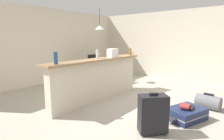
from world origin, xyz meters
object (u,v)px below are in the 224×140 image
(dining_chair_far_side, at_px, (91,65))
(suitcase_upright_black, at_px, (153,114))
(dining_table, at_px, (99,63))
(pendant_lamp, at_px, (100,28))
(grocery_bag, at_px, (112,53))
(dining_chair_near_partition, at_px, (111,68))
(bottle_amber, at_px, (130,52))
(bottle_blue, at_px, (56,58))
(suitcase_flat_navy, at_px, (186,114))
(bottle_white, at_px, (97,54))
(duffel_bag_grey, at_px, (208,102))
(book_stack, at_px, (187,107))

(dining_chair_far_side, relative_size, suitcase_upright_black, 1.39)
(dining_table, distance_m, pendant_lamp, 1.23)
(grocery_bag, distance_m, dining_chair_near_partition, 1.44)
(bottle_amber, height_order, grocery_bag, grocery_bag)
(bottle_blue, bearing_deg, suitcase_flat_navy, -54.88)
(bottle_white, xyz_separation_m, duffel_bag_grey, (1.03, -2.29, -0.98))
(duffel_bag_grey, bearing_deg, bottle_white, 114.25)
(bottle_white, relative_size, bottle_amber, 1.03)
(bottle_amber, relative_size, duffel_bag_grey, 0.41)
(bottle_white, xyz_separation_m, dining_table, (1.47, 1.33, -0.49))
(dining_table, relative_size, suitcase_upright_black, 1.64)
(bottle_amber, relative_size, dining_table, 0.19)
(dining_table, relative_size, dining_chair_near_partition, 1.18)
(book_stack, bearing_deg, grocery_bag, 80.33)
(dining_table, bearing_deg, suitcase_upright_black, -124.24)
(suitcase_upright_black, bearing_deg, dining_chair_near_partition, 50.32)
(grocery_bag, height_order, book_stack, grocery_bag)
(dining_table, height_order, dining_chair_far_side, dining_chair_far_side)
(bottle_blue, distance_m, bottle_white, 1.23)
(grocery_bag, bearing_deg, dining_chair_far_side, 60.54)
(grocery_bag, distance_m, pendant_lamp, 1.80)
(bottle_white, height_order, book_stack, bottle_white)
(bottle_blue, xyz_separation_m, dining_chair_near_partition, (2.72, 0.89, -0.63))
(dining_chair_far_side, distance_m, book_stack, 4.18)
(duffel_bag_grey, bearing_deg, suitcase_flat_navy, 166.77)
(dining_chair_far_side, height_order, suitcase_flat_navy, dining_chair_far_side)
(bottle_amber, distance_m, suitcase_upright_black, 2.68)
(suitcase_flat_navy, height_order, suitcase_upright_black, suitcase_upright_black)
(bottle_blue, bearing_deg, grocery_bag, 1.22)
(bottle_amber, xyz_separation_m, dining_chair_far_side, (0.34, 1.95, -0.61))
(dining_table, height_order, duffel_bag_grey, dining_table)
(bottle_blue, height_order, duffel_bag_grey, bottle_blue)
(bottle_white, height_order, bottle_amber, bottle_white)
(bottle_white, height_order, dining_chair_far_side, bottle_white)
(duffel_bag_grey, bearing_deg, suitcase_upright_black, 165.20)
(dining_table, distance_m, suitcase_flat_navy, 3.70)
(suitcase_flat_navy, height_order, duffel_bag_grey, duffel_bag_grey)
(suitcase_flat_navy, bearing_deg, dining_chair_far_side, 70.36)
(duffel_bag_grey, distance_m, book_stack, 0.90)
(bottle_blue, xyz_separation_m, dining_table, (2.70, 1.43, -0.49))
(bottle_amber, relative_size, book_stack, 0.70)
(bottle_amber, bearing_deg, suitcase_upright_black, -138.32)
(dining_table, distance_m, suitcase_upright_black, 3.85)
(pendant_lamp, bearing_deg, dining_chair_near_partition, -87.30)
(dining_table, bearing_deg, dining_chair_near_partition, -87.52)
(bottle_blue, xyz_separation_m, suitcase_upright_black, (0.54, -1.74, -0.81))
(duffel_bag_grey, xyz_separation_m, book_stack, (-0.87, 0.19, 0.10))
(dining_chair_far_side, bearing_deg, pendant_lamp, -99.99)
(grocery_bag, height_order, dining_chair_far_side, grocery_bag)
(grocery_bag, height_order, dining_table, grocery_bag)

